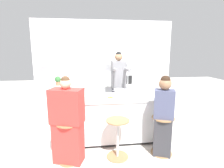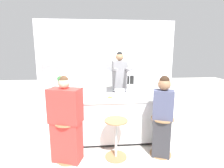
% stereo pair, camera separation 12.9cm
% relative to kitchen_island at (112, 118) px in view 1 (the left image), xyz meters
% --- Properties ---
extents(ground_plane, '(16.00, 16.00, 0.00)m').
position_rel_kitchen_island_xyz_m(ground_plane, '(0.00, 0.00, -0.46)').
color(ground_plane, beige).
extents(wall_back, '(4.05, 0.22, 2.70)m').
position_rel_kitchen_island_xyz_m(wall_back, '(0.00, 1.79, 1.08)').
color(wall_back, white).
rests_on(wall_back, ground_plane).
extents(back_counter, '(3.76, 0.67, 0.90)m').
position_rel_kitchen_island_xyz_m(back_counter, '(0.00, 1.47, -0.01)').
color(back_counter, silver).
rests_on(back_counter, ground_plane).
extents(kitchen_island, '(2.03, 0.75, 0.91)m').
position_rel_kitchen_island_xyz_m(kitchen_island, '(0.00, 0.00, 0.00)').
color(kitchen_island, black).
rests_on(kitchen_island, ground_plane).
extents(bar_stool_leftmost, '(0.40, 0.40, 0.69)m').
position_rel_kitchen_island_xyz_m(bar_stool_leftmost, '(-0.81, -0.65, -0.07)').
color(bar_stool_leftmost, '#997047').
rests_on(bar_stool_leftmost, ground_plane).
extents(bar_stool_center, '(0.40, 0.40, 0.69)m').
position_rel_kitchen_island_xyz_m(bar_stool_center, '(0.00, -0.65, -0.07)').
color(bar_stool_center, '#997047').
rests_on(bar_stool_center, ground_plane).
extents(bar_stool_rightmost, '(0.40, 0.40, 0.69)m').
position_rel_kitchen_island_xyz_m(bar_stool_rightmost, '(0.81, -0.64, -0.07)').
color(bar_stool_rightmost, '#997047').
rests_on(bar_stool_rightmost, ground_plane).
extents(person_cooking, '(0.38, 0.60, 1.81)m').
position_rel_kitchen_island_xyz_m(person_cooking, '(0.23, 0.66, 0.45)').
color(person_cooking, '#383842').
rests_on(person_cooking, ground_plane).
extents(person_wrapped_blanket, '(0.57, 0.43, 1.45)m').
position_rel_kitchen_island_xyz_m(person_wrapped_blanket, '(-0.82, -0.66, 0.22)').
color(person_wrapped_blanket, red).
rests_on(person_wrapped_blanket, ground_plane).
extents(person_seated_near, '(0.39, 0.35, 1.43)m').
position_rel_kitchen_island_xyz_m(person_seated_near, '(0.80, -0.66, 0.21)').
color(person_seated_near, '#333338').
rests_on(person_seated_near, ground_plane).
extents(cooking_pot, '(0.31, 0.23, 0.12)m').
position_rel_kitchen_island_xyz_m(cooking_pot, '(0.17, 0.17, 0.51)').
color(cooking_pot, '#B7BABC').
rests_on(cooking_pot, kitchen_island).
extents(fruit_bowl, '(0.19, 0.19, 0.06)m').
position_rel_kitchen_island_xyz_m(fruit_bowl, '(0.78, 0.06, 0.48)').
color(fruit_bowl, white).
rests_on(fruit_bowl, kitchen_island).
extents(coffee_cup_near, '(0.11, 0.08, 0.08)m').
position_rel_kitchen_island_xyz_m(coffee_cup_near, '(-0.73, -0.26, 0.49)').
color(coffee_cup_near, '#DB4C51').
rests_on(coffee_cup_near, kitchen_island).
extents(banana_bunch, '(0.14, 0.10, 0.05)m').
position_rel_kitchen_island_xyz_m(banana_bunch, '(-0.06, -0.10, 0.47)').
color(banana_bunch, yellow).
rests_on(banana_bunch, kitchen_island).
extents(microwave, '(0.56, 0.38, 0.30)m').
position_rel_kitchen_island_xyz_m(microwave, '(0.45, 1.43, 0.58)').
color(microwave, '#B2B5B7').
rests_on(microwave, back_counter).
extents(potted_plant, '(0.17, 0.17, 0.25)m').
position_rel_kitchen_island_xyz_m(potted_plant, '(-1.31, 1.47, 0.57)').
color(potted_plant, '#A86042').
rests_on(potted_plant, back_counter).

